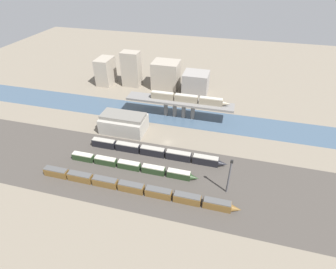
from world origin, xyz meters
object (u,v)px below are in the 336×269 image
train_yard_mid (132,166)px  train_yard_far (155,152)px  signal_tower (229,176)px  train_on_bridge (189,99)px  train_yard_near (134,188)px  warehouse_building (124,123)px

train_yard_mid → train_yard_far: (7.22, 11.46, 0.35)m
train_yard_far → signal_tower: bearing=-23.0°
train_on_bridge → train_yard_near: (-9.57, -60.77, -10.43)m
warehouse_building → signal_tower: size_ratio=1.40×
train_yard_near → train_yard_far: bearing=86.5°
train_on_bridge → signal_tower: size_ratio=2.71×
train_yard_far → warehouse_building: bearing=144.3°
train_on_bridge → warehouse_building: size_ratio=1.93×
warehouse_building → signal_tower: 64.09m
train_yard_near → train_yard_mid: (-5.79, 12.17, -0.17)m
train_on_bridge → train_yard_far: (-8.13, -37.15, -10.25)m
train_yard_far → signal_tower: size_ratio=3.98×
train_on_bridge → warehouse_building: train_on_bridge is taller
train_yard_near → train_yard_mid: train_yard_near is taller
train_on_bridge → train_yard_mid: size_ratio=0.76×
train_yard_near → warehouse_building: 44.77m
train_yard_near → train_yard_far: size_ratio=1.25×
train_on_bridge → train_yard_far: 39.38m
train_on_bridge → warehouse_building: bearing=-145.0°
train_on_bridge → train_yard_far: size_ratio=0.68×
train_yard_near → signal_tower: (35.54, 9.16, 6.59)m
train_yard_near → train_yard_far: (1.44, 23.63, 0.18)m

